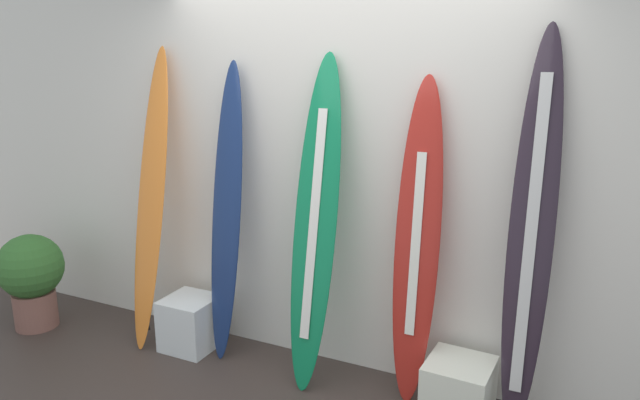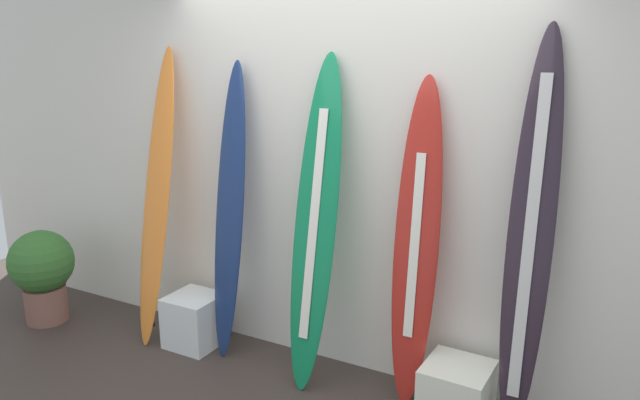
{
  "view_description": "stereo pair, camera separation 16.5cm",
  "coord_description": "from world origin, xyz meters",
  "px_view_note": "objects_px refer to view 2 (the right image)",
  "views": [
    {
      "loc": [
        1.51,
        -2.23,
        2.12
      ],
      "look_at": [
        -0.03,
        0.95,
        1.21
      ],
      "focal_mm": 33.37,
      "sensor_mm": 36.0,
      "label": 1
    },
    {
      "loc": [
        1.65,
        -2.16,
        2.12
      ],
      "look_at": [
        -0.03,
        0.95,
        1.21
      ],
      "focal_mm": 33.37,
      "sensor_mm": 36.0,
      "label": 2
    }
  ],
  "objects_px": {
    "surfboard_navy": "(230,213)",
    "surfboard_emerald": "(315,227)",
    "display_block_left": "(195,320)",
    "surfboard_crimson": "(416,246)",
    "display_block_center": "(457,392)",
    "surfboard_sunset": "(157,201)",
    "potted_plant": "(42,270)",
    "surfboard_charcoal": "(530,243)"
  },
  "relations": [
    {
      "from": "surfboard_sunset",
      "to": "surfboard_emerald",
      "type": "bearing_deg",
      "value": 1.03
    },
    {
      "from": "surfboard_navy",
      "to": "surfboard_emerald",
      "type": "distance_m",
      "value": 0.69
    },
    {
      "from": "surfboard_sunset",
      "to": "display_block_left",
      "type": "bearing_deg",
      "value": -1.69
    },
    {
      "from": "potted_plant",
      "to": "surfboard_crimson",
      "type": "bearing_deg",
      "value": 7.25
    },
    {
      "from": "potted_plant",
      "to": "surfboard_navy",
      "type": "bearing_deg",
      "value": 11.7
    },
    {
      "from": "potted_plant",
      "to": "display_block_center",
      "type": "bearing_deg",
      "value": 4.82
    },
    {
      "from": "surfboard_crimson",
      "to": "potted_plant",
      "type": "bearing_deg",
      "value": -172.75
    },
    {
      "from": "surfboard_sunset",
      "to": "surfboard_emerald",
      "type": "relative_size",
      "value": 1.02
    },
    {
      "from": "surfboard_charcoal",
      "to": "display_block_center",
      "type": "relative_size",
      "value": 5.79
    },
    {
      "from": "surfboard_sunset",
      "to": "display_block_left",
      "type": "relative_size",
      "value": 5.65
    },
    {
      "from": "surfboard_charcoal",
      "to": "display_block_left",
      "type": "xyz_separation_m",
      "value": [
        -2.26,
        -0.11,
        -0.92
      ]
    },
    {
      "from": "display_block_left",
      "to": "display_block_center",
      "type": "xyz_separation_m",
      "value": [
        1.94,
        0.02,
        -0.02
      ]
    },
    {
      "from": "surfboard_sunset",
      "to": "potted_plant",
      "type": "xyz_separation_m",
      "value": [
        -1.0,
        -0.26,
        -0.62
      ]
    },
    {
      "from": "surfboard_emerald",
      "to": "surfboard_charcoal",
      "type": "distance_m",
      "value": 1.27
    },
    {
      "from": "surfboard_charcoal",
      "to": "surfboard_emerald",
      "type": "bearing_deg",
      "value": -176.52
    },
    {
      "from": "display_block_left",
      "to": "display_block_center",
      "type": "bearing_deg",
      "value": 0.56
    },
    {
      "from": "surfboard_charcoal",
      "to": "display_block_center",
      "type": "xyz_separation_m",
      "value": [
        -0.32,
        -0.09,
        -0.94
      ]
    },
    {
      "from": "surfboard_sunset",
      "to": "surfboard_navy",
      "type": "relative_size",
      "value": 1.04
    },
    {
      "from": "surfboard_crimson",
      "to": "potted_plant",
      "type": "height_order",
      "value": "surfboard_crimson"
    },
    {
      "from": "display_block_center",
      "to": "surfboard_sunset",
      "type": "bearing_deg",
      "value": -179.74
    },
    {
      "from": "surfboard_crimson",
      "to": "surfboard_charcoal",
      "type": "relative_size",
      "value": 0.88
    },
    {
      "from": "surfboard_charcoal",
      "to": "surfboard_sunset",
      "type": "bearing_deg",
      "value": -177.76
    },
    {
      "from": "surfboard_charcoal",
      "to": "display_block_center",
      "type": "distance_m",
      "value": 1.0
    },
    {
      "from": "surfboard_crimson",
      "to": "display_block_center",
      "type": "relative_size",
      "value": 5.08
    },
    {
      "from": "surfboard_navy",
      "to": "surfboard_crimson",
      "type": "distance_m",
      "value": 1.33
    },
    {
      "from": "surfboard_crimson",
      "to": "display_block_left",
      "type": "xyz_separation_m",
      "value": [
        -1.62,
        -0.12,
        -0.8
      ]
    },
    {
      "from": "surfboard_sunset",
      "to": "surfboard_navy",
      "type": "bearing_deg",
      "value": 6.52
    },
    {
      "from": "surfboard_charcoal",
      "to": "potted_plant",
      "type": "relative_size",
      "value": 3.03
    },
    {
      "from": "surfboard_emerald",
      "to": "display_block_center",
      "type": "relative_size",
      "value": 5.4
    },
    {
      "from": "surfboard_emerald",
      "to": "surfboard_crimson",
      "type": "height_order",
      "value": "surfboard_emerald"
    },
    {
      "from": "surfboard_navy",
      "to": "potted_plant",
      "type": "distance_m",
      "value": 1.74
    },
    {
      "from": "surfboard_navy",
      "to": "surfboard_charcoal",
      "type": "relative_size",
      "value": 0.91
    },
    {
      "from": "potted_plant",
      "to": "display_block_left",
      "type": "bearing_deg",
      "value": 11.05
    },
    {
      "from": "surfboard_navy",
      "to": "surfboard_charcoal",
      "type": "bearing_deg",
      "value": 0.93
    },
    {
      "from": "surfboard_sunset",
      "to": "display_block_center",
      "type": "relative_size",
      "value": 5.49
    },
    {
      "from": "surfboard_crimson",
      "to": "potted_plant",
      "type": "xyz_separation_m",
      "value": [
        -2.93,
        -0.37,
        -0.56
      ]
    },
    {
      "from": "surfboard_sunset",
      "to": "display_block_center",
      "type": "height_order",
      "value": "surfboard_sunset"
    },
    {
      "from": "surfboard_navy",
      "to": "surfboard_emerald",
      "type": "bearing_deg",
      "value": -3.73
    },
    {
      "from": "surfboard_crimson",
      "to": "surfboard_sunset",
      "type": "bearing_deg",
      "value": -176.76
    },
    {
      "from": "surfboard_crimson",
      "to": "display_block_left",
      "type": "distance_m",
      "value": 1.81
    },
    {
      "from": "display_block_center",
      "to": "surfboard_emerald",
      "type": "bearing_deg",
      "value": 179.22
    },
    {
      "from": "surfboard_emerald",
      "to": "display_block_left",
      "type": "bearing_deg",
      "value": -178.16
    }
  ]
}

